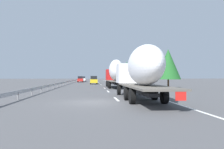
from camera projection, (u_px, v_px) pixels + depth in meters
The scene contains 22 objects.
ground_plane at pixel (93, 84), 55.90m from camera, with size 260.00×260.00×0.00m, color #4C4C4F.
lane_stripe_0 at pixel (116, 99), 18.21m from camera, with size 3.20×0.20×0.01m, color white.
lane_stripe_1 at pixel (108, 91), 27.58m from camera, with size 3.20×0.20×0.01m, color white.
lane_stripe_2 at pixel (105, 88), 35.21m from camera, with size 3.20×0.20×0.01m, color white.
lane_stripe_3 at pixel (101, 85), 49.61m from camera, with size 3.20×0.20×0.01m, color white.
lane_stripe_4 at pixel (100, 83), 58.52m from camera, with size 3.20×0.20×0.01m, color white.
lane_stripe_5 at pixel (99, 82), 68.59m from camera, with size 3.20×0.20×0.01m, color white.
edge_line_right at pixel (113, 83), 61.37m from camera, with size 110.00×0.20×0.01m, color white.
truck_lead at pixel (115, 72), 36.46m from camera, with size 12.15×2.55×4.48m.
truck_trailing at pixel (140, 70), 17.52m from camera, with size 14.01×2.55×4.09m.
car_yellow_coupe at pixel (94, 80), 53.46m from camera, with size 4.09×1.74×1.95m.
car_white_van at pixel (83, 79), 81.14m from camera, with size 4.37×1.76×1.83m.
car_red_compact at pixel (80, 79), 71.20m from camera, with size 4.67×1.76×1.89m.
car_silver_hatch at pixel (94, 80), 62.89m from camera, with size 4.02×1.73×1.80m.
road_sign at pixel (122, 75), 51.97m from camera, with size 0.10×0.90×3.13m.
tree_0 at pixel (145, 68), 48.11m from camera, with size 3.34×3.34×5.49m.
tree_1 at pixel (168, 64), 33.84m from camera, with size 3.73×3.73×5.98m.
tree_2 at pixel (127, 69), 83.60m from camera, with size 3.87×3.87×7.32m.
tree_3 at pixel (137, 70), 63.61m from camera, with size 3.99×3.99×5.48m.
tree_4 at pixel (125, 72), 80.14m from camera, with size 2.58×2.58×5.40m.
tree_5 at pixel (122, 70), 90.45m from camera, with size 2.67×2.67×6.91m.
guardrail_median at pixel (70, 81), 58.36m from camera, with size 94.00×0.10×0.76m.
Camera 1 is at (-16.12, 0.17, 1.85)m, focal length 36.01 mm.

